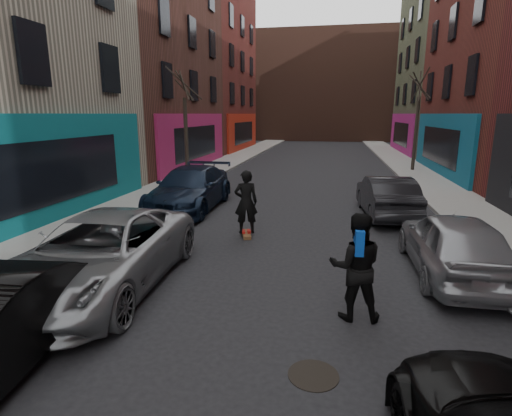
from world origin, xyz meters
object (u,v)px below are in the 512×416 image
at_px(tree_left_far, 185,116).
at_px(parked_right_far, 453,244).
at_px(parked_left_end, 190,188).
at_px(parked_left_far, 102,253).
at_px(skateboard, 246,234).
at_px(pedestrian, 356,266).
at_px(skateboarder, 246,202).
at_px(manhole, 313,375).
at_px(tree_right_far, 417,113).
at_px(parked_right_end, 386,196).

distance_m(tree_left_far, parked_right_far, 15.20).
bearing_deg(tree_left_far, parked_left_end, -68.75).
distance_m(parked_left_far, skateboard, 4.60).
bearing_deg(pedestrian, parked_left_far, -7.47).
xyz_separation_m(parked_left_far, skateboard, (2.12, 4.02, -0.70)).
distance_m(parked_left_end, skateboarder, 4.12).
relative_size(pedestrian, manhole, 2.70).
height_order(tree_right_far, manhole, tree_right_far).
xyz_separation_m(parked_right_far, skateboarder, (-5.06, 1.99, 0.30)).
relative_size(parked_left_far, parked_left_end, 1.01).
bearing_deg(skateboard, parked_left_end, 115.42).
distance_m(parked_right_end, manhole, 9.56).
relative_size(tree_left_far, parked_right_end, 1.51).
distance_m(tree_right_far, skateboard, 17.03).
distance_m(tree_left_far, manhole, 17.12).
xyz_separation_m(parked_right_far, pedestrian, (-2.20, -2.35, 0.23)).
height_order(tree_right_far, parked_right_end, tree_right_far).
relative_size(parked_right_end, skateboard, 5.37).
bearing_deg(parked_left_end, parked_right_end, 1.05).
distance_m(parked_right_far, parked_right_end, 5.27).
bearing_deg(parked_left_end, pedestrian, -53.08).
bearing_deg(parked_right_far, tree_left_far, -47.92).
bearing_deg(tree_left_far, parked_right_far, -47.17).
height_order(tree_left_far, skateboarder, tree_left_far).
height_order(tree_right_far, skateboarder, tree_right_far).
height_order(tree_right_far, parked_right_far, tree_right_far).
relative_size(tree_left_far, parked_left_end, 1.22).
bearing_deg(manhole, parked_left_end, 119.01).
relative_size(tree_left_far, skateboarder, 3.52).
distance_m(tree_left_far, skateboarder, 10.61).
bearing_deg(skateboarder, tree_right_far, -133.31).
bearing_deg(skateboarder, pedestrian, 106.01).
relative_size(parked_left_end, manhole, 7.62).
bearing_deg(parked_left_far, parked_right_far, 13.06).
relative_size(tree_left_far, parked_right_far, 1.53).
height_order(tree_left_far, pedestrian, tree_left_far).
relative_size(skateboarder, manhole, 2.64).
distance_m(parked_right_far, pedestrian, 3.23).
bearing_deg(parked_left_end, skateboard, -47.83).
relative_size(tree_right_far, skateboarder, 3.69).
xyz_separation_m(tree_right_far, parked_left_far, (-9.40, -19.01, -2.78)).
distance_m(pedestrian, manhole, 2.08).
distance_m(skateboarder, manhole, 6.57).
xyz_separation_m(skateboard, pedestrian, (2.86, -4.33, 0.90)).
bearing_deg(tree_left_far, skateboard, -60.36).
bearing_deg(parked_left_far, skateboard, 59.49).
distance_m(parked_left_far, skateboarder, 4.55).
bearing_deg(parked_right_end, parked_left_end, -2.78).
height_order(skateboard, skateboarder, skateboarder).
bearing_deg(parked_right_end, tree_left_far, -35.99).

